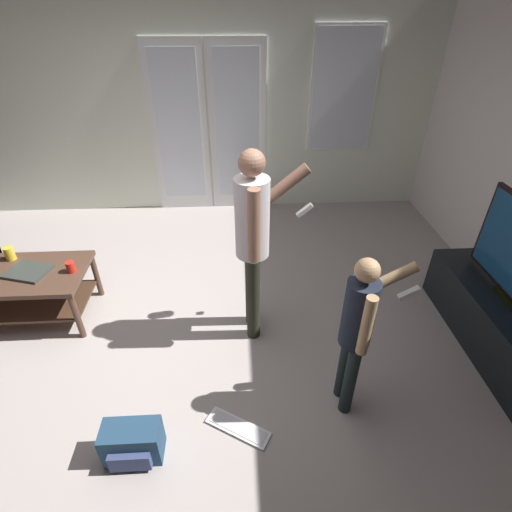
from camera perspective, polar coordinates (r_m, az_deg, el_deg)
ground_plane at (r=3.38m, az=-12.12°, el=-12.28°), size 6.11×5.12×0.02m
wall_back_with_doors at (r=4.97m, az=-9.50°, el=21.63°), size 6.11×0.09×2.80m
coffee_table at (r=3.83m, az=-30.68°, el=-3.68°), size 1.01×0.62×0.48m
tv_stand at (r=3.64m, az=32.63°, el=-9.01°), size 0.50×1.62×0.45m
person_adult at (r=2.83m, az=-0.29°, el=3.32°), size 0.60×0.44×1.58m
person_child at (r=2.46m, az=14.87°, el=-9.86°), size 0.52×0.34×1.22m
backpack at (r=2.73m, az=-17.75°, el=-24.80°), size 0.35×0.22×0.26m
loose_keyboard at (r=2.81m, az=-2.65°, el=-23.96°), size 0.45×0.33×0.02m
laptop_closed at (r=3.72m, az=-30.56°, el=-1.98°), size 0.39×0.34×0.02m
cup_near_edge at (r=3.96m, az=-32.58°, el=0.31°), size 0.08×0.08×0.12m
cup_by_laptop at (r=3.55m, az=-25.67°, el=-1.46°), size 0.07×0.07×0.09m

